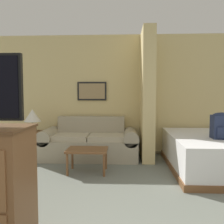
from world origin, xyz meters
TOP-DOWN VIEW (x-y plane):
  - wall_back at (-0.00, 4.31)m, footprint 6.36×0.16m
  - wall_partition_pillar at (0.20, 3.83)m, footprint 0.24×0.85m
  - couch at (-0.97, 3.83)m, footprint 1.99×0.84m
  - coffee_table at (-0.88, 2.89)m, footprint 0.68×0.48m
  - side_table at (-2.14, 3.78)m, footprint 0.44×0.44m
  - table_lamp at (-2.14, 3.78)m, footprint 0.34×0.34m
  - bed at (1.48, 3.16)m, footprint 1.88×2.11m
  - backpack at (1.32, 2.89)m, footprint 0.32×0.26m

SIDE VIEW (x-z plane):
  - bed at x=1.48m, z-range 0.00..0.60m
  - couch at x=-0.97m, z-range -0.11..0.73m
  - coffee_table at x=-0.88m, z-range 0.15..0.55m
  - side_table at x=-2.14m, z-range 0.18..0.74m
  - backpack at x=1.32m, z-range 0.61..1.03m
  - table_lamp at x=-2.14m, z-range 0.63..1.09m
  - wall_back at x=0.00m, z-range -0.01..2.59m
  - wall_partition_pillar at x=0.20m, z-range 0.00..2.60m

